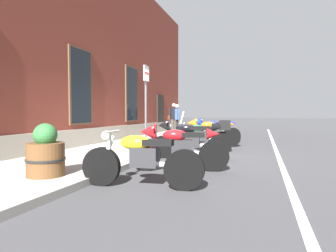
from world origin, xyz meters
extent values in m
plane|color=#38383A|center=(0.00, 0.00, 0.00)|extent=(140.00, 140.00, 0.00)
cube|color=gray|center=(0.00, 1.49, 0.06)|extent=(29.51, 2.98, 0.13)
cube|color=silver|center=(0.00, -3.20, 0.00)|extent=(29.51, 0.12, 0.01)
cube|color=gray|center=(0.00, 2.94, 0.35)|extent=(23.51, 0.10, 0.70)
cube|color=#513823|center=(0.00, 2.96, 2.10)|extent=(1.22, 0.06, 2.52)
cube|color=black|center=(0.00, 2.93, 2.10)|extent=(1.10, 0.03, 2.40)
cube|color=#513823|center=(3.92, 2.96, 2.10)|extent=(1.22, 0.06, 2.52)
cube|color=black|center=(3.92, 2.93, 2.10)|extent=(1.10, 0.03, 2.40)
cube|color=black|center=(7.84, 2.95, 1.15)|extent=(1.10, 0.08, 2.30)
cylinder|color=black|center=(-3.97, -0.19, 0.32)|extent=(0.18, 0.66, 0.65)
cylinder|color=black|center=(-3.83, -1.59, 0.32)|extent=(0.18, 0.66, 0.65)
cylinder|color=silver|center=(-3.96, -0.29, 0.56)|extent=(0.10, 0.30, 0.60)
cube|color=#28282B|center=(-3.89, -0.94, 0.50)|extent=(0.26, 0.46, 0.32)
ellipsoid|color=gold|center=(-3.91, -0.79, 0.74)|extent=(0.31, 0.54, 0.24)
cube|color=black|center=(-3.87, -1.17, 0.75)|extent=(0.26, 0.50, 0.10)
cylinder|color=silver|center=(-3.95, -0.37, 0.91)|extent=(0.62, 0.10, 0.04)
cylinder|color=silver|center=(-3.75, -1.22, 0.37)|extent=(0.13, 0.46, 0.09)
sphere|color=silver|center=(-3.96, -0.29, 0.84)|extent=(0.18, 0.18, 0.18)
cylinder|color=black|center=(-2.53, -0.40, 0.32)|extent=(0.28, 0.65, 0.64)
cylinder|color=black|center=(-2.17, -1.79, 0.32)|extent=(0.28, 0.65, 0.64)
cylinder|color=silver|center=(-2.51, -0.50, 0.56)|extent=(0.14, 0.31, 0.62)
cube|color=#28282B|center=(-2.34, -1.15, 0.50)|extent=(0.32, 0.48, 0.32)
ellipsoid|color=red|center=(-2.38, -1.00, 0.76)|extent=(0.38, 0.57, 0.24)
cube|color=black|center=(-2.28, -1.37, 0.77)|extent=(0.33, 0.52, 0.10)
cylinder|color=silver|center=(-2.49, -0.58, 0.93)|extent=(0.61, 0.19, 0.04)
cylinder|color=silver|center=(-2.15, -1.41, 0.37)|extent=(0.20, 0.46, 0.09)
cone|color=red|center=(-2.52, -0.45, 0.83)|extent=(0.43, 0.42, 0.36)
cone|color=red|center=(-2.18, -1.77, 0.79)|extent=(0.30, 0.31, 0.24)
cylinder|color=black|center=(-0.80, -0.17, 0.30)|extent=(0.19, 0.62, 0.61)
cylinder|color=black|center=(-0.63, -1.64, 0.30)|extent=(0.19, 0.62, 0.61)
cylinder|color=silver|center=(-0.79, -0.27, 0.59)|extent=(0.11, 0.34, 0.69)
cube|color=#28282B|center=(-0.71, -0.96, 0.48)|extent=(0.27, 0.46, 0.32)
ellipsoid|color=black|center=(-0.72, -0.81, 0.82)|extent=(0.32, 0.55, 0.24)
cube|color=black|center=(-0.68, -1.18, 0.83)|extent=(0.27, 0.50, 0.10)
cylinder|color=silver|center=(-0.78, -0.35, 0.99)|extent=(0.62, 0.11, 0.04)
cylinder|color=silver|center=(-0.55, -1.24, 0.35)|extent=(0.14, 0.46, 0.09)
cone|color=black|center=(-0.79, -0.22, 0.89)|extent=(0.40, 0.38, 0.36)
cone|color=black|center=(-0.63, -1.62, 0.85)|extent=(0.27, 0.29, 0.24)
cylinder|color=black|center=(0.64, -0.22, 0.32)|extent=(0.25, 0.66, 0.64)
cylinder|color=black|center=(0.92, -1.55, 0.32)|extent=(0.25, 0.66, 0.64)
cylinder|color=silver|center=(0.66, -0.32, 0.56)|extent=(0.13, 0.30, 0.60)
cube|color=#28282B|center=(0.79, -0.93, 0.50)|extent=(0.31, 0.48, 0.32)
ellipsoid|color=#195633|center=(0.76, -0.79, 0.74)|extent=(0.36, 0.56, 0.24)
cube|color=black|center=(0.84, -1.16, 0.75)|extent=(0.31, 0.52, 0.10)
cylinder|color=silver|center=(0.68, -0.40, 0.91)|extent=(0.61, 0.16, 0.04)
cylinder|color=silver|center=(0.97, -1.20, 0.37)|extent=(0.18, 0.46, 0.09)
cube|color=#B2BCC6|center=(0.67, -0.34, 1.09)|extent=(0.38, 0.21, 0.40)
cube|color=black|center=(0.94, -1.64, 0.85)|extent=(0.42, 0.39, 0.30)
cylinder|color=black|center=(2.00, -0.29, 0.34)|extent=(0.33, 0.68, 0.68)
cylinder|color=black|center=(2.48, -1.69, 0.34)|extent=(0.33, 0.68, 0.68)
cylinder|color=silver|center=(2.03, -0.38, 0.59)|extent=(0.17, 0.32, 0.63)
cube|color=#28282B|center=(2.25, -1.03, 0.52)|extent=(0.35, 0.49, 0.32)
ellipsoid|color=orange|center=(2.20, -0.89, 0.79)|extent=(0.41, 0.58, 0.24)
cube|color=black|center=(2.33, -1.25, 0.80)|extent=(0.36, 0.53, 0.10)
cylinder|color=silver|center=(2.06, -0.46, 0.96)|extent=(0.60, 0.23, 0.04)
cylinder|color=silver|center=(2.46, -1.28, 0.39)|extent=(0.23, 0.45, 0.09)
cone|color=orange|center=(2.01, -0.33, 0.86)|extent=(0.45, 0.44, 0.36)
cone|color=orange|center=(2.47, -1.67, 0.82)|extent=(0.31, 0.32, 0.24)
cylinder|color=black|center=(3.50, -0.17, 0.31)|extent=(0.31, 0.63, 0.62)
cylinder|color=black|center=(3.97, -1.61, 0.31)|extent=(0.31, 0.63, 0.62)
cylinder|color=silver|center=(3.53, -0.27, 0.57)|extent=(0.16, 0.32, 0.65)
cube|color=#28282B|center=(3.75, -0.94, 0.49)|extent=(0.35, 0.49, 0.32)
ellipsoid|color=#192D9E|center=(3.70, -0.80, 0.78)|extent=(0.41, 0.57, 0.24)
cube|color=black|center=(3.82, -1.16, 0.79)|extent=(0.36, 0.52, 0.10)
cylinder|color=silver|center=(3.56, -0.34, 0.95)|extent=(0.60, 0.23, 0.04)
cylinder|color=silver|center=(3.96, -1.19, 0.36)|extent=(0.22, 0.46, 0.09)
cone|color=#192D9E|center=(3.52, -0.22, 0.85)|extent=(0.45, 0.43, 0.36)
cone|color=#192D9E|center=(3.96, -1.59, 0.81)|extent=(0.31, 0.32, 0.24)
cylinder|color=black|center=(6.25, 1.46, 0.52)|extent=(0.14, 0.14, 0.77)
cylinder|color=black|center=(6.42, 1.51, 0.52)|extent=(0.14, 0.14, 0.77)
cube|color=#2D478C|center=(6.34, 1.49, 1.18)|extent=(0.44, 0.29, 0.55)
sphere|color=tan|center=(6.34, 1.49, 1.59)|extent=(0.21, 0.21, 0.21)
cylinder|color=#2D478C|center=(6.09, 1.42, 1.15)|extent=(0.09, 0.09, 0.52)
cylinder|color=#2D478C|center=(6.58, 1.55, 1.15)|extent=(0.09, 0.09, 0.52)
cube|color=black|center=(6.64, 1.59, 0.95)|extent=(0.11, 0.14, 0.24)
cylinder|color=#38332D|center=(7.04, 1.79, 0.54)|extent=(0.14, 0.14, 0.81)
cylinder|color=#38332D|center=(6.92, 1.92, 0.54)|extent=(0.14, 0.14, 0.81)
cube|color=black|center=(6.98, 1.85, 1.23)|extent=(0.42, 0.42, 0.57)
sphere|color=tan|center=(6.98, 1.85, 1.66)|extent=(0.22, 0.22, 0.22)
cylinder|color=black|center=(7.16, 1.68, 1.20)|extent=(0.09, 0.09, 0.55)
cylinder|color=black|center=(6.80, 2.03, 1.20)|extent=(0.09, 0.09, 0.55)
cube|color=#592D19|center=(6.74, 2.06, 0.99)|extent=(0.14, 0.14, 0.24)
cylinder|color=#4C4C51|center=(-0.27, 0.53, 1.39)|extent=(0.06, 0.06, 2.51)
cube|color=white|center=(-0.27, 0.51, 2.39)|extent=(0.36, 0.03, 0.44)
cube|color=red|center=(-0.27, 0.50, 2.39)|extent=(0.36, 0.01, 0.08)
cylinder|color=brown|center=(-4.13, 0.81, 0.42)|extent=(0.63, 0.63, 0.58)
cylinder|color=black|center=(-4.13, 0.81, 0.42)|extent=(0.66, 0.66, 0.04)
sphere|color=#28602D|center=(-4.13, 0.81, 0.85)|extent=(0.40, 0.40, 0.40)
camera|label=1|loc=(-8.22, -2.75, 1.22)|focal=30.97mm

